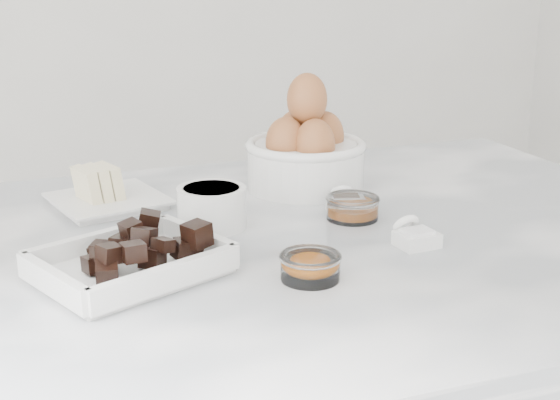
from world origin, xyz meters
The scene contains 9 objects.
marble_slab centered at (0.00, 0.00, 0.92)m, with size 1.20×0.80×0.04m, color silver.
chocolate_dish centered at (-0.20, -0.06, 0.96)m, with size 0.25×0.22×0.05m.
butter_plate centered at (-0.18, 0.21, 0.96)m, with size 0.18×0.18×0.06m.
sugar_ramekin centered at (-0.06, 0.07, 0.97)m, with size 0.09×0.09×0.06m.
egg_bowl centered at (0.13, 0.20, 1.00)m, with size 0.19×0.19×0.18m.
honey_bowl centered at (0.13, 0.03, 0.96)m, with size 0.08×0.08×0.03m.
zest_bowl centered at (-0.01, -0.14, 0.96)m, with size 0.07×0.07×0.03m.
vanilla_spoon centered at (0.13, 0.06, 0.95)m, with size 0.06×0.07×0.04m.
salt_spoon centered at (0.16, -0.09, 0.95)m, with size 0.05×0.06×0.04m.
Camera 1 is at (-0.33, -0.89, 1.29)m, focal length 50.00 mm.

